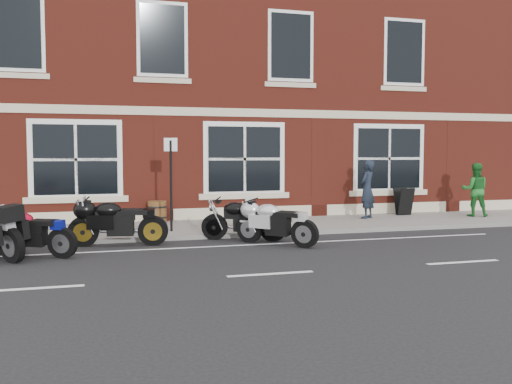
% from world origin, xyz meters
% --- Properties ---
extents(ground, '(80.00, 80.00, 0.00)m').
position_xyz_m(ground, '(0.00, 0.00, 0.00)').
color(ground, black).
rests_on(ground, ground).
extents(sidewalk, '(30.00, 3.00, 0.12)m').
position_xyz_m(sidewalk, '(0.00, 3.00, 0.06)').
color(sidewalk, slate).
rests_on(sidewalk, ground).
extents(kerb, '(30.00, 0.16, 0.12)m').
position_xyz_m(kerb, '(0.00, 1.42, 0.06)').
color(kerb, slate).
rests_on(kerb, ground).
extents(pub_building, '(24.00, 12.00, 12.00)m').
position_xyz_m(pub_building, '(0.00, 10.50, 6.00)').
color(pub_building, maroon).
rests_on(pub_building, ground).
extents(moto_sport_red, '(1.89, 1.15, 0.94)m').
position_xyz_m(moto_sport_red, '(-4.32, 0.03, 0.54)').
color(moto_sport_red, black).
rests_on(moto_sport_red, ground).
extents(moto_sport_black, '(2.28, 0.57, 1.03)m').
position_xyz_m(moto_sport_black, '(-2.53, 0.92, 0.59)').
color(moto_sport_black, black).
rests_on(moto_sport_black, ground).
extents(moto_sport_silver, '(1.55, 1.68, 0.97)m').
position_xyz_m(moto_sport_silver, '(1.07, 0.04, 0.56)').
color(moto_sport_silver, black).
rests_on(moto_sport_silver, ground).
extents(moto_naked_black, '(1.94, 1.11, 0.96)m').
position_xyz_m(moto_naked_black, '(0.48, 0.91, 0.55)').
color(moto_naked_black, black).
rests_on(moto_naked_black, ground).
extents(pedestrian_left, '(0.79, 0.76, 1.82)m').
position_xyz_m(pedestrian_left, '(5.16, 3.43, 1.03)').
color(pedestrian_left, black).
rests_on(pedestrian_left, sidewalk).
extents(pedestrian_right, '(1.04, 0.96, 1.71)m').
position_xyz_m(pedestrian_right, '(8.76, 2.99, 0.98)').
color(pedestrian_right, '#1C6424').
rests_on(pedestrian_right, sidewalk).
extents(a_board_sign, '(0.59, 0.43, 0.90)m').
position_xyz_m(a_board_sign, '(6.76, 3.96, 0.57)').
color(a_board_sign, black).
rests_on(a_board_sign, sidewalk).
extents(barrel_planter, '(0.57, 0.57, 0.64)m').
position_xyz_m(barrel_planter, '(-1.25, 4.12, 0.44)').
color(barrel_planter, '#562417').
rests_on(barrel_planter, sidewalk).
extents(parking_sign, '(0.34, 0.08, 2.43)m').
position_xyz_m(parking_sign, '(-1.09, 2.20, 1.52)').
color(parking_sign, black).
rests_on(parking_sign, sidewalk).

